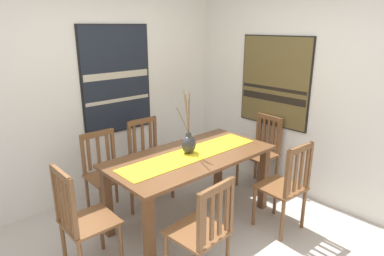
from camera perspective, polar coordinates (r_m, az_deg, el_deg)
wall_back at (r=4.21m, az=-16.36°, el=6.71°), size 6.40×0.12×2.70m
wall_side at (r=4.17m, az=20.45°, el=6.24°), size 0.12×6.40×2.70m
dining_table at (r=3.53m, az=-0.15°, el=-6.34°), size 1.76×0.88×0.78m
table_runner at (r=3.48m, az=-0.15°, el=-4.51°), size 1.62×0.36×0.01m
centerpiece_vase at (r=3.48m, az=-0.57°, el=-2.55°), size 0.25×0.31×0.67m
chair_0 at (r=2.78m, az=1.83°, el=-17.17°), size 0.45×0.45×0.95m
chair_1 at (r=3.03m, az=-18.29°, el=-14.49°), size 0.42×0.42×0.99m
chair_2 at (r=4.46m, az=11.72°, el=-3.70°), size 0.45×0.45×0.95m
chair_3 at (r=3.88m, az=-14.54°, el=-7.39°), size 0.43×0.43×0.94m
chair_4 at (r=4.16m, az=-7.34°, el=-5.10°), size 0.44×0.44×0.97m
chair_5 at (r=3.57m, az=15.67°, el=-9.45°), size 0.44×0.44×0.97m
painting_on_back_wall at (r=4.27m, az=-12.73°, el=8.02°), size 0.94×0.05×1.32m
painting_on_side_wall at (r=4.38m, az=13.89°, el=7.65°), size 0.05×1.00×1.13m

